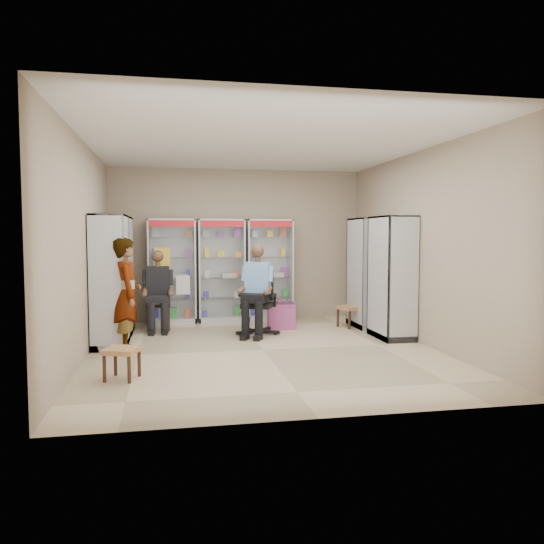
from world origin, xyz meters
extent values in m
plane|color=#C9B08C|center=(0.00, 0.00, 0.00)|extent=(6.00, 6.00, 0.00)
cube|color=tan|center=(0.00, 3.00, 1.50)|extent=(5.00, 0.02, 3.00)
cube|color=tan|center=(0.00, -3.00, 1.50)|extent=(5.00, 0.02, 3.00)
cube|color=tan|center=(-2.50, 0.00, 1.50)|extent=(0.02, 6.00, 3.00)
cube|color=tan|center=(2.50, 0.00, 1.50)|extent=(0.02, 6.00, 3.00)
cube|color=silver|center=(0.00, 0.00, 3.00)|extent=(5.00, 6.00, 0.02)
cube|color=silver|center=(-1.30, 2.73, 1.00)|extent=(0.90, 0.50, 2.00)
cube|color=silver|center=(-0.35, 2.73, 1.00)|extent=(0.90, 0.50, 2.00)
cube|color=silver|center=(0.60, 2.73, 1.00)|extent=(0.90, 0.50, 2.00)
cube|color=#9FA2A6|center=(2.23, 1.60, 1.00)|extent=(0.90, 0.50, 2.00)
cube|color=#A9AAB0|center=(2.23, 0.50, 1.00)|extent=(0.90, 0.50, 2.00)
cube|color=#A7ABAF|center=(-2.23, 1.80, 1.00)|extent=(0.90, 0.50, 2.00)
cube|color=#A2A4A9|center=(-2.23, 0.70, 1.00)|extent=(0.90, 0.50, 2.00)
cube|color=#322313|center=(-1.55, 2.00, 0.47)|extent=(0.42, 0.42, 0.94)
cube|color=black|center=(0.12, 1.23, 0.56)|extent=(0.81, 0.81, 1.13)
cube|color=#C24D88|center=(0.64, 1.73, 0.23)|extent=(0.52, 0.51, 0.46)
cylinder|color=#592707|center=(0.61, 1.79, 0.51)|extent=(0.07, 0.07, 0.10)
cube|color=#9E7F42|center=(1.90, 1.58, 0.20)|extent=(0.51, 0.51, 0.39)
cube|color=olive|center=(-1.90, -1.27, 0.19)|extent=(0.47, 0.47, 0.37)
imported|color=gray|center=(-1.95, 0.30, 0.83)|extent=(0.46, 0.64, 1.65)
camera|label=1|loc=(-1.33, -7.61, 1.69)|focal=35.00mm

